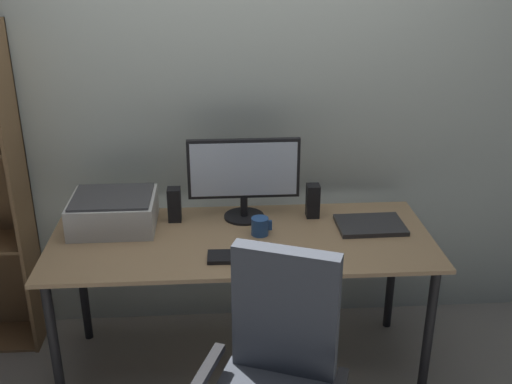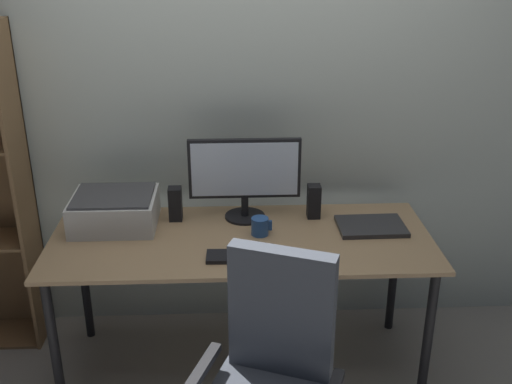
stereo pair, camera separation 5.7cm
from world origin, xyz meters
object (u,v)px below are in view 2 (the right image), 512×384
Objects in this scene: desk at (241,252)px; keyboard at (240,256)px; mouse at (287,256)px; laptop at (371,226)px; speaker_right at (314,201)px; speaker_left at (175,204)px; monitor at (245,173)px; coffee_mug at (260,226)px; printer at (115,210)px.

keyboard is at bearing -93.38° from desk.
mouse reaches higher than laptop.
keyboard is at bearing -132.74° from speaker_right.
speaker_left is (-0.31, 0.41, 0.08)m from keyboard.
speaker_left reaches higher than keyboard.
monitor is 0.37m from speaker_left.
speaker_left is at bearing -178.68° from monitor.
speaker_left is at bearing 180.00° from speaker_right.
printer is (-0.70, 0.13, 0.04)m from coffee_mug.
coffee_mug is at bearing 124.24° from mouse.
desk is 0.38m from monitor.
monitor reaches higher than desk.
speaker_left is (-0.34, -0.01, -0.15)m from monitor.
laptop is (0.54, 0.04, -0.03)m from coffee_mug.
laptop is 1.88× the size of speaker_right.
desk is at bearing -149.95° from speaker_right.
printer reaches higher than mouse.
laptop is at bearing -28.28° from speaker_right.
laptop is 1.24m from printer.
keyboard is 1.71× the size of speaker_left.
speaker_right is at bearing 2.94° from printer.
laptop is 0.80× the size of printer.
keyboard is 0.52m from speaker_left.
speaker_left is 1.00× the size of speaker_right.
keyboard is 1.71× the size of speaker_right.
mouse is at bearing -68.67° from monitor.
printer is at bearing 165.97° from mouse.
mouse is at bearing -48.00° from desk.
keyboard is at bearing -173.80° from mouse.
speaker_left is 0.43× the size of printer.
desk is 0.45m from speaker_right.
coffee_mug reaches higher than keyboard.
laptop reaches higher than keyboard.
printer is at bearing 169.19° from coffee_mug.
speaker_right is (0.28, 0.18, 0.04)m from coffee_mug.
desk is 0.65m from printer.
printer is (-0.80, 0.38, 0.06)m from mouse.
desk is at bearing -96.19° from monitor.
keyboard is 0.69m from laptop.
keyboard is at bearing -114.18° from coffee_mug.
mouse is 0.56× the size of speaker_left.
laptop is (0.63, 0.07, 0.09)m from desk.
laptop is (0.64, 0.27, 0.00)m from keyboard.
speaker_right reaches higher than desk.
desk is 4.46× the size of printer.
monitor is 0.65m from printer.
desk is at bearing 143.19° from mouse.
printer is (-1.24, 0.09, 0.07)m from laptop.
speaker_left and speaker_right have the same top height.
speaker_left is at bearing 151.38° from mouse.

